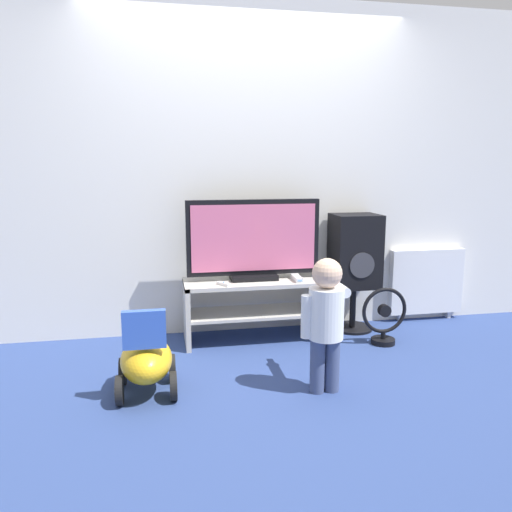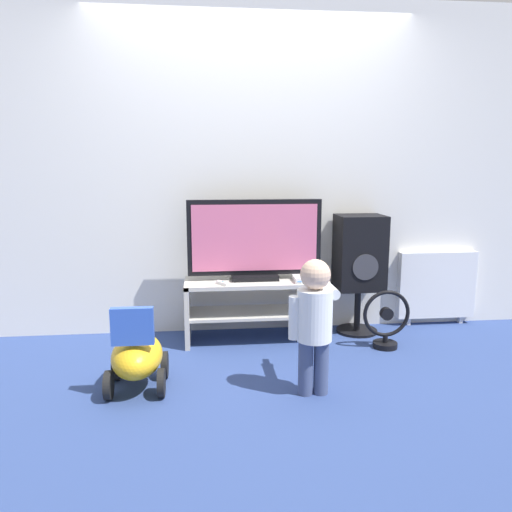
% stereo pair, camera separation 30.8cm
% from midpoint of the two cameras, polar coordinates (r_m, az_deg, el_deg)
% --- Properties ---
extents(ground_plane, '(16.00, 16.00, 0.00)m').
position_cam_midpoint_polar(ground_plane, '(3.77, -2.01, -10.53)').
color(ground_plane, navy).
extents(wall_back, '(10.00, 0.06, 2.60)m').
position_cam_midpoint_polar(wall_back, '(4.02, -3.25, 9.70)').
color(wall_back, silver).
rests_on(wall_back, ground_plane).
extents(tv_stand, '(1.07, 0.42, 0.48)m').
position_cam_midpoint_polar(tv_stand, '(3.87, -2.52, -5.08)').
color(tv_stand, beige).
rests_on(tv_stand, ground_plane).
extents(television, '(1.02, 0.20, 0.61)m').
position_cam_midpoint_polar(television, '(3.79, -2.62, 1.76)').
color(television, black).
rests_on(television, tv_stand).
extents(game_console, '(0.05, 0.19, 0.04)m').
position_cam_midpoint_polar(game_console, '(3.80, 2.34, -2.57)').
color(game_console, white).
rests_on(game_console, tv_stand).
extents(remote_primary, '(0.10, 0.13, 0.03)m').
position_cam_midpoint_polar(remote_primary, '(3.67, -6.13, -3.22)').
color(remote_primary, white).
rests_on(remote_primary, tv_stand).
extents(child, '(0.31, 0.47, 0.82)m').
position_cam_midpoint_polar(child, '(2.96, 5.04, -6.65)').
color(child, '#3F4C72').
rests_on(child, ground_plane).
extents(speaker_tower, '(0.37, 0.33, 0.96)m').
position_cam_midpoint_polar(speaker_tower, '(4.08, 9.12, 0.21)').
color(speaker_tower, black).
rests_on(speaker_tower, ground_plane).
extents(floor_fan, '(0.36, 0.18, 0.44)m').
position_cam_midpoint_polar(floor_fan, '(3.89, 12.23, -7.00)').
color(floor_fan, black).
rests_on(floor_fan, ground_plane).
extents(ride_on_toy, '(0.34, 0.49, 0.55)m').
position_cam_midpoint_polar(ride_on_toy, '(3.12, -15.26, -11.39)').
color(ride_on_toy, gold).
rests_on(ride_on_toy, ground_plane).
extents(radiator, '(0.67, 0.08, 0.63)m').
position_cam_midpoint_polar(radiator, '(4.56, 17.06, -2.82)').
color(radiator, white).
rests_on(radiator, ground_plane).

